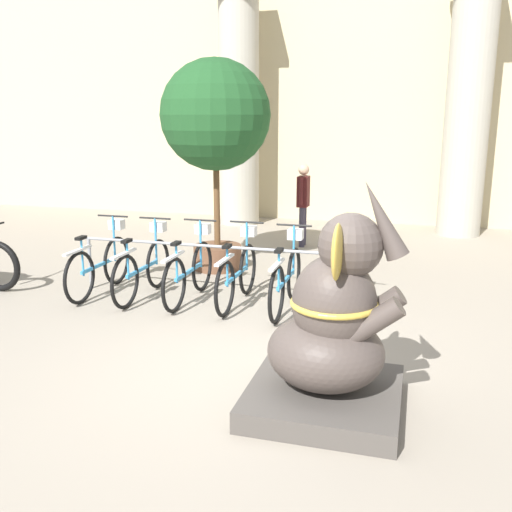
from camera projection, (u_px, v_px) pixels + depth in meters
name	position (u px, v px, depth m)	size (l,w,h in m)	color
ground_plane	(244.00, 366.00, 5.76)	(60.00, 60.00, 0.00)	gray
building_facade	(354.00, 92.00, 13.08)	(20.00, 0.20, 6.00)	#C6B78E
column_left	(239.00, 109.00, 12.89)	(1.12, 1.12, 5.16)	#ADA899
column_right	(468.00, 108.00, 11.58)	(1.12, 1.12, 5.16)	#ADA899
bike_rack	(216.00, 256.00, 7.70)	(3.98, 0.05, 0.77)	gray
bicycle_0	(100.00, 264.00, 8.07)	(0.48, 1.70, 1.05)	black
bicycle_1	(143.00, 267.00, 7.89)	(0.48, 1.70, 1.05)	black
bicycle_2	(190.00, 270.00, 7.74)	(0.48, 1.70, 1.05)	black
bicycle_3	(238.00, 273.00, 7.58)	(0.48, 1.70, 1.05)	black
bicycle_4	(286.00, 278.00, 7.36)	(0.48, 1.70, 1.05)	black
bicycle_5	(339.00, 281.00, 7.21)	(0.48, 1.70, 1.05)	black
elephant_statue	(332.00, 335.00, 4.77)	(1.29, 1.29, 2.00)	#4C4742
person_pedestrian	(303.00, 198.00, 10.89)	(0.21, 0.47, 1.58)	#383342
potted_tree	(215.00, 122.00, 8.90)	(1.73, 1.73, 3.34)	brown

